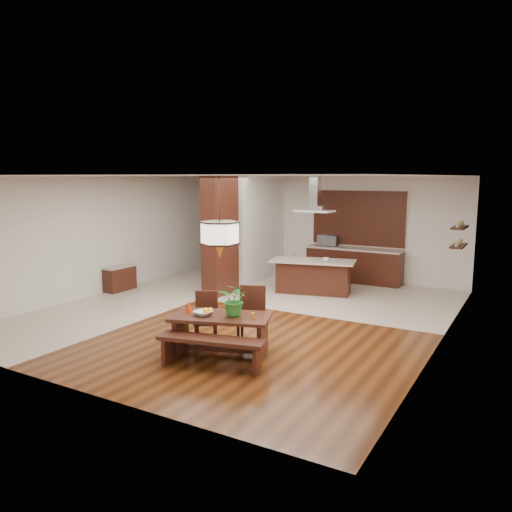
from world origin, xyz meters
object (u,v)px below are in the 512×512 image
Objects in this scene: hallway_console at (120,279)px; fruit_bowl at (203,313)px; island_cup at (326,260)px; dining_bench at (211,353)px; pendant_lantern at (220,217)px; kitchen_island at (313,276)px; dining_chair_right at (251,317)px; dining_chair_left at (206,318)px; range_hood at (315,194)px; dining_table at (221,326)px; microwave at (328,241)px; foliage_plant at (235,300)px.

fruit_bowl is at bearing -30.71° from hallway_console.
island_cup is at bearing 87.59° from fruit_bowl.
dining_bench is 2.09m from pendant_lantern.
hallway_console is at bearing -166.40° from kitchen_island.
dining_chair_right is 0.47× the size of kitchen_island.
range_hood is (0.11, 4.44, 2.02)m from dining_chair_left.
dining_table is 0.80× the size of kitchen_island.
dining_chair_left is (4.27, -2.24, 0.13)m from hallway_console.
pendant_lantern reaches higher than hallway_console.
microwave is (-0.79, 6.59, -1.15)m from pendant_lantern.
dining_chair_right is 4.66m from range_hood.
dining_bench is (0.18, -0.54, -0.25)m from dining_table.
range_hood is 6.55× the size of island_cup.
foliage_plant reaches higher than fruit_bowl.
hallway_console is 5.74m from microwave.
pendant_lantern reaches higher than dining_chair_right.
hallway_console reaches higher than dining_bench.
foliage_plant reaches higher than island_cup.
kitchen_island is at bearing 95.13° from pendant_lantern.
range_hood is at bearing 58.63° from dining_chair_left.
pendant_lantern is 2.47× the size of foliage_plant.
island_cup is at bearing 53.52° from dining_chair_left.
foliage_plant reaches higher than dining_table.
dining_chair_left reaches higher than fruit_bowl.
pendant_lantern is at bearing -61.93° from dining_chair_left.
pendant_lantern reaches higher than fruit_bowl.
fruit_bowl is (0.29, -0.47, 0.25)m from dining_chair_left.
pendant_lantern and range_hood have the same top height.
microwave reaches higher than fruit_bowl.
fruit_bowl reaches higher than dining_table.
foliage_plant is at bearing -26.26° from hallway_console.
kitchen_island reaches higher than dining_bench.
pendant_lantern reaches higher than dining_bench.
island_cup is at bearing 92.55° from dining_bench.
pendant_lantern reaches higher than foliage_plant.
dining_bench is 7.26m from microwave.
dining_chair_left is 3.09× the size of fruit_bowl.
hallway_console is 0.98× the size of dining_chair_left.
kitchen_island is 4.04× the size of microwave.
hallway_console is at bearing -156.60° from island_cup.
dining_table is (4.81, -2.57, 0.17)m from hallway_console.
dining_bench is 5.35m from kitchen_island.
range_hood is (4.38, 2.20, 2.15)m from hallway_console.
dining_chair_right is (0.75, 0.26, 0.06)m from dining_chair_left.
fruit_bowl is (-0.25, -0.14, -1.55)m from pendant_lantern.
hallway_console is 5.32m from fruit_bowl.
dining_bench is 5.22m from island_cup.
dining_chair_right is 0.78× the size of pendant_lantern.
foliage_plant is (0.75, -0.25, 0.48)m from dining_chair_left.
foliage_plant reaches higher than dining_chair_left.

